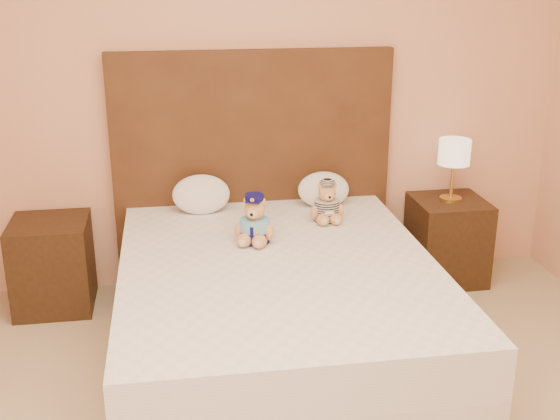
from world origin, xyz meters
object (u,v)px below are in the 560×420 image
at_px(nightstand_right, 447,240).
at_px(teddy_prisoner, 327,202).
at_px(nightstand_left, 53,264).
at_px(pillow_left, 201,193).
at_px(lamp, 454,155).
at_px(teddy_police, 255,219).
at_px(bed, 278,310).
at_px(pillow_right, 324,188).

bearing_deg(nightstand_right, teddy_prisoner, -163.94).
height_order(nightstand_left, nightstand_right, same).
xyz_separation_m(nightstand_right, pillow_left, (-1.59, 0.03, 0.40)).
bearing_deg(lamp, teddy_prisoner, -163.94).
xyz_separation_m(lamp, teddy_prisoner, (-0.87, -0.25, -0.18)).
relative_size(nightstand_right, teddy_police, 2.03).
bearing_deg(teddy_police, bed, -52.97).
bearing_deg(lamp, nightstand_right, 0.00).
xyz_separation_m(nightstand_left, pillow_left, (0.91, 0.03, 0.40)).
distance_m(lamp, teddy_prisoner, 0.93).
relative_size(teddy_police, pillow_left, 0.78).
bearing_deg(nightstand_left, teddy_police, -23.88).
relative_size(bed, teddy_prisoner, 8.31).
bearing_deg(pillow_right, pillow_left, 180.00).
height_order(nightstand_right, teddy_prisoner, teddy_prisoner).
relative_size(nightstand_left, pillow_left, 1.57).
bearing_deg(bed, nightstand_right, 32.62).
height_order(lamp, teddy_prisoner, lamp).
distance_m(nightstand_left, teddy_prisoner, 1.69).
bearing_deg(teddy_police, nightstand_left, 176.73).
height_order(teddy_police, teddy_prisoner, teddy_police).
distance_m(nightstand_left, pillow_right, 1.71).
relative_size(nightstand_right, pillow_right, 1.70).
height_order(nightstand_right, lamp, lamp).
height_order(teddy_police, pillow_left, teddy_police).
height_order(teddy_prisoner, pillow_right, teddy_prisoner).
height_order(nightstand_left, pillow_right, pillow_right).
xyz_separation_m(bed, pillow_right, (0.42, 0.83, 0.39)).
height_order(bed, pillow_left, pillow_left).
bearing_deg(bed, lamp, 32.62).
relative_size(lamp, teddy_prisoner, 1.66).
distance_m(bed, nightstand_right, 1.48).
bearing_deg(pillow_left, teddy_prisoner, -21.38).
xyz_separation_m(bed, nightstand_right, (1.25, 0.80, -0.00)).
bearing_deg(pillow_left, teddy_police, -64.67).
relative_size(pillow_left, pillow_right, 1.08).
bearing_deg(pillow_left, lamp, -1.08).
bearing_deg(pillow_right, teddy_prisoner, -98.64).
height_order(nightstand_right, pillow_right, pillow_right).
height_order(lamp, teddy_police, lamp).
relative_size(bed, teddy_police, 7.38).
bearing_deg(lamp, nightstand_left, 180.00).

